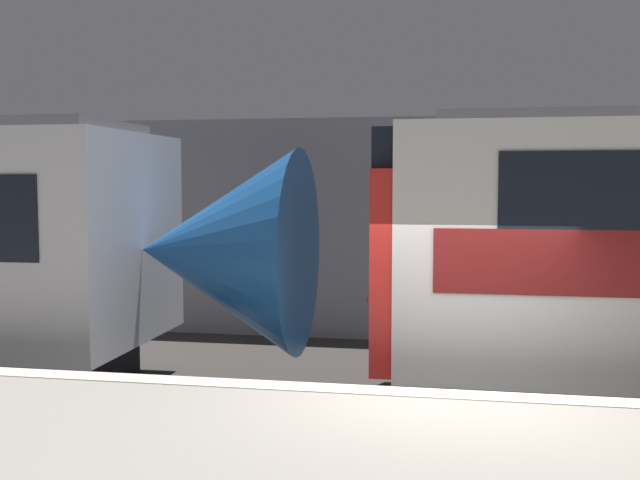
{
  "coord_description": "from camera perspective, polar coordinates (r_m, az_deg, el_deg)",
  "views": [
    {
      "loc": [
        0.01,
        -6.98,
        2.96
      ],
      "look_at": [
        -1.45,
        1.02,
        2.32
      ],
      "focal_mm": 42.0,
      "sensor_mm": 36.0,
      "label": 1
    }
  ],
  "objects": [
    {
      "name": "station_rear_barrier",
      "position": [
        13.85,
        10.27,
        0.73
      ],
      "size": [
        50.0,
        0.15,
        4.14
      ],
      "color": "#939399",
      "rests_on": "ground"
    }
  ]
}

